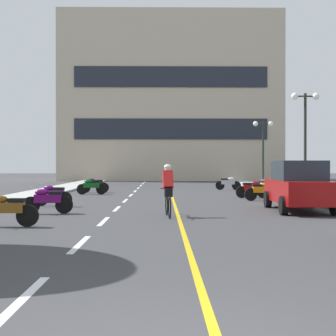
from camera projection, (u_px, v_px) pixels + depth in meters
ground_plane at (167, 196)px, 24.82m from camera, size 140.00×140.00×0.00m
curb_left at (46, 192)px, 27.73m from camera, size 2.40×72.00×0.12m
curb_right at (287, 192)px, 27.91m from camera, size 2.40×72.00×0.12m
lane_dash_0 at (23, 299)px, 5.80m from camera, size 0.14×2.20×0.01m
lane_dash_1 at (80, 244)px, 9.80m from camera, size 0.14×2.20×0.01m
lane_dash_2 at (104, 221)px, 13.80m from camera, size 0.14×2.20×0.01m
lane_dash_3 at (117, 209)px, 17.80m from camera, size 0.14×2.20×0.01m
lane_dash_4 at (125, 201)px, 21.80m from camera, size 0.14×2.20×0.01m
lane_dash_5 at (131, 195)px, 25.80m from camera, size 0.14×2.20×0.01m
lane_dash_6 at (135, 191)px, 29.80m from camera, size 0.14×2.20×0.01m
lane_dash_7 at (138, 188)px, 33.80m from camera, size 0.14×2.20×0.01m
lane_dash_8 at (141, 186)px, 37.80m from camera, size 0.14×2.20×0.01m
lane_dash_9 at (143, 184)px, 41.80m from camera, size 0.14×2.20×0.01m
lane_dash_10 at (145, 182)px, 45.79m from camera, size 0.14×2.20×0.01m
lane_dash_11 at (146, 181)px, 49.79m from camera, size 0.14×2.20×0.01m
centre_line_yellow at (171, 193)px, 27.82m from camera, size 0.12×66.00×0.01m
office_building at (170, 100)px, 53.30m from camera, size 24.01×9.18×18.15m
street_lamp_mid at (305, 121)px, 24.07m from camera, size 1.46×0.36×5.28m
street_lamp_far at (263, 138)px, 33.92m from camera, size 1.46×0.36×4.74m
parked_car_near at (299, 186)px, 16.89m from camera, size 2.05×4.26×1.82m
motorcycle_2 at (7, 209)px, 12.57m from camera, size 1.70×0.60×0.92m
motorcycle_3 at (47, 200)px, 15.90m from camera, size 1.69×0.62×0.92m
motorcycle_4 at (53, 195)px, 18.80m from camera, size 1.64×0.78×0.92m
motorcycle_5 at (262, 191)px, 21.84m from camera, size 1.70×0.60×0.92m
motorcycle_6 at (252, 189)px, 23.68m from camera, size 1.70×0.60×0.92m
motorcycle_7 at (91, 186)px, 26.46m from camera, size 1.70×0.60×0.92m
motorcycle_8 at (95, 185)px, 28.16m from camera, size 1.70×0.60×0.92m
motorcycle_9 at (228, 183)px, 31.23m from camera, size 1.67×0.71×0.92m
cyclist_rider at (168, 189)px, 15.04m from camera, size 0.42×1.77×1.71m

